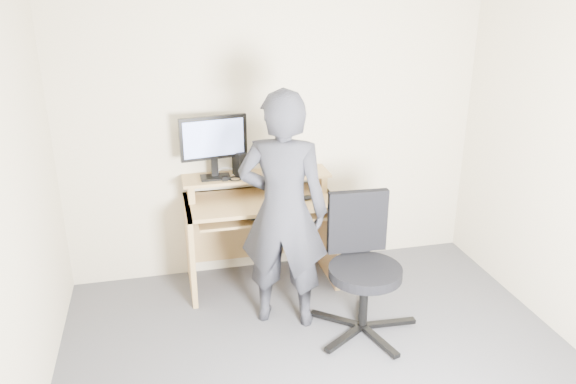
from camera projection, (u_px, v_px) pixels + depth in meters
name	position (u px, v px, depth m)	size (l,w,h in m)	color
back_wall	(276.00, 128.00, 4.64)	(3.50, 0.02, 2.50)	beige
desk	(259.00, 218.00, 4.65)	(1.20, 0.60, 0.91)	tan
monitor	(214.00, 142.00, 4.38)	(0.53, 0.15, 0.51)	black
external_drive	(240.00, 164.00, 4.52)	(0.07, 0.13, 0.20)	black
travel_mug	(266.00, 164.00, 4.54)	(0.08, 0.08, 0.18)	silver
smartphone	(284.00, 174.00, 4.57)	(0.07, 0.13, 0.01)	black
charger	(225.00, 179.00, 4.44)	(0.04, 0.04, 0.04)	black
headphones	(226.00, 173.00, 4.60)	(0.16, 0.16, 0.02)	silver
keyboard	(254.00, 214.00, 4.43)	(0.46, 0.18, 0.03)	black
mouse	(307.00, 198.00, 4.48)	(0.10, 0.06, 0.04)	black
office_chair	(362.00, 261.00, 3.98)	(0.76, 0.78, 0.98)	black
person	(283.00, 212.00, 3.95)	(0.64, 0.42, 1.75)	black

